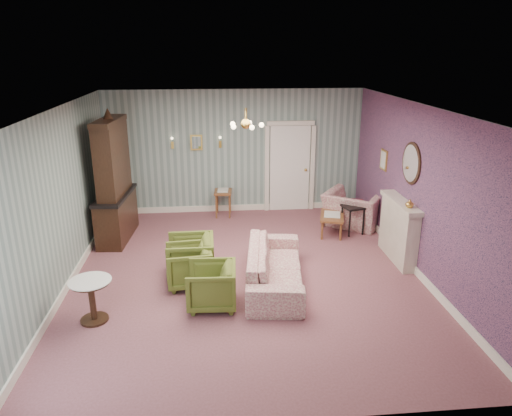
{
  "coord_description": "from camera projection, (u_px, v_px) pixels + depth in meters",
  "views": [
    {
      "loc": [
        -0.55,
        -7.55,
        3.82
      ],
      "look_at": [
        0.2,
        0.4,
        1.1
      ],
      "focal_mm": 33.46,
      "sensor_mm": 36.0,
      "label": 1
    }
  ],
  "objects": [
    {
      "name": "sofa_chintz",
      "position": [
        275.0,
        260.0,
        7.92
      ],
      "size": [
        0.94,
        2.33,
        0.89
      ],
      "primitive_type": "imported",
      "rotation": [
        0.0,
        0.0,
        1.45
      ],
      "color": "#933B4D",
      "rests_on": "floor"
    },
    {
      "name": "dresser",
      "position": [
        113.0,
        177.0,
        9.6
      ],
      "size": [
        0.67,
        1.62,
        2.64
      ],
      "primitive_type": null,
      "rotation": [
        0.0,
        0.0,
        -0.08
      ],
      "color": "black",
      "rests_on": "floor"
    },
    {
      "name": "gilt_mirror_back",
      "position": [
        196.0,
        143.0,
        11.03
      ],
      "size": [
        0.28,
        0.06,
        0.36
      ],
      "primitive_type": null,
      "color": "gold",
      "rests_on": "wall_back"
    },
    {
      "name": "burgundy_cushion",
      "position": [
        353.0,
        207.0,
        10.41
      ],
      "size": [
        0.41,
        0.28,
        0.39
      ],
      "primitive_type": "cube",
      "rotation": [
        0.17,
        0.0,
        -0.35
      ],
      "color": "maroon",
      "rests_on": "wingback_chair"
    },
    {
      "name": "mantel_vase",
      "position": [
        410.0,
        204.0,
        8.25
      ],
      "size": [
        0.15,
        0.15,
        0.15
      ],
      "primitive_type": "imported",
      "color": "gold",
      "rests_on": "fireplace"
    },
    {
      "name": "sconce_right",
      "position": [
        220.0,
        142.0,
        11.06
      ],
      "size": [
        0.16,
        0.12,
        0.3
      ],
      "primitive_type": null,
      "color": "gold",
      "rests_on": "wall_back"
    },
    {
      "name": "olive_chair_c",
      "position": [
        190.0,
        255.0,
        8.2
      ],
      "size": [
        0.74,
        0.79,
        0.81
      ],
      "primitive_type": "imported",
      "rotation": [
        0.0,
        0.0,
        -1.56
      ],
      "color": "#555F21",
      "rests_on": "floor"
    },
    {
      "name": "wingback_chair",
      "position": [
        354.0,
        203.0,
        10.54
      ],
      "size": [
        1.41,
        1.32,
        1.04
      ],
      "primitive_type": "imported",
      "rotation": [
        0.0,
        0.0,
        2.51
      ],
      "color": "#933B4D",
      "rests_on": "floor"
    },
    {
      "name": "wall_front",
      "position": [
        273.0,
        303.0,
        4.63
      ],
      "size": [
        6.0,
        0.0,
        6.0
      ],
      "primitive_type": "plane",
      "rotation": [
        -1.57,
        0.0,
        0.0
      ],
      "color": "slate",
      "rests_on": "ground"
    },
    {
      "name": "wall_right",
      "position": [
        420.0,
        191.0,
        8.2
      ],
      "size": [
        0.0,
        7.0,
        7.0
      ],
      "primitive_type": "plane",
      "rotation": [
        1.57,
        0.0,
        -1.57
      ],
      "color": "slate",
      "rests_on": "ground"
    },
    {
      "name": "wall_back",
      "position": [
        235.0,
        152.0,
        11.23
      ],
      "size": [
        6.0,
        0.0,
        6.0
      ],
      "primitive_type": "plane",
      "rotation": [
        1.57,
        0.0,
        0.0
      ],
      "color": "slate",
      "rests_on": "ground"
    },
    {
      "name": "floor",
      "position": [
        247.0,
        275.0,
        8.4
      ],
      "size": [
        7.0,
        7.0,
        0.0
      ],
      "primitive_type": "plane",
      "color": "#834C54",
      "rests_on": "ground"
    },
    {
      "name": "chandelier",
      "position": [
        246.0,
        125.0,
        7.55
      ],
      "size": [
        0.56,
        0.56,
        0.36
      ],
      "primitive_type": null,
      "color": "gold",
      "rests_on": "ceiling"
    },
    {
      "name": "door",
      "position": [
        290.0,
        167.0,
        11.43
      ],
      "size": [
        1.12,
        0.12,
        2.16
      ],
      "primitive_type": null,
      "color": "white",
      "rests_on": "floor"
    },
    {
      "name": "framed_print",
      "position": [
        384.0,
        160.0,
        9.79
      ],
      "size": [
        0.04,
        0.34,
        0.42
      ],
      "primitive_type": null,
      "color": "gold",
      "rests_on": "wall_right"
    },
    {
      "name": "pedestal_table",
      "position": [
        92.0,
        301.0,
        6.89
      ],
      "size": [
        0.65,
        0.65,
        0.66
      ],
      "primitive_type": null,
      "rotation": [
        0.0,
        0.0,
        -0.07
      ],
      "color": "black",
      "rests_on": "floor"
    },
    {
      "name": "coffee_table",
      "position": [
        332.0,
        224.0,
        10.17
      ],
      "size": [
        0.68,
        0.95,
        0.44
      ],
      "primitive_type": null,
      "rotation": [
        0.0,
        0.0,
        -0.26
      ],
      "color": "brown",
      "rests_on": "floor"
    },
    {
      "name": "ceiling",
      "position": [
        246.0,
        108.0,
        7.46
      ],
      "size": [
        7.0,
        7.0,
        0.0
      ],
      "primitive_type": "plane",
      "rotation": [
        3.14,
        0.0,
        0.0
      ],
      "color": "white",
      "rests_on": "ground"
    },
    {
      "name": "fireplace",
      "position": [
        399.0,
        230.0,
        8.84
      ],
      "size": [
        0.3,
        1.4,
        1.16
      ],
      "primitive_type": null,
      "color": "beige",
      "rests_on": "floor"
    },
    {
      "name": "oval_mirror",
      "position": [
        411.0,
        163.0,
        8.44
      ],
      "size": [
        0.04,
        0.76,
        0.84
      ],
      "primitive_type": null,
      "color": "white",
      "rests_on": "wall_right"
    },
    {
      "name": "side_table_black",
      "position": [
        352.0,
        220.0,
        10.15
      ],
      "size": [
        0.5,
        0.5,
        0.62
      ],
      "primitive_type": null,
      "rotation": [
        0.0,
        0.0,
        0.25
      ],
      "color": "black",
      "rests_on": "floor"
    },
    {
      "name": "wall_right_floral",
      "position": [
        419.0,
        191.0,
        8.2
      ],
      "size": [
        0.0,
        7.0,
        7.0
      ],
      "primitive_type": "plane",
      "rotation": [
        1.57,
        0.0,
        -1.57
      ],
      "color": "#A75378",
      "rests_on": "ground"
    },
    {
      "name": "olive_chair_b",
      "position": [
        189.0,
        264.0,
        7.94
      ],
      "size": [
        0.75,
        0.79,
        0.75
      ],
      "primitive_type": "imported",
      "rotation": [
        0.0,
        0.0,
        -1.47
      ],
      "color": "#555F21",
      "rests_on": "floor"
    },
    {
      "name": "nesting_table",
      "position": [
        223.0,
        202.0,
        11.23
      ],
      "size": [
        0.44,
        0.54,
        0.66
      ],
      "primitive_type": null,
      "rotation": [
        0.0,
        0.0,
        -0.08
      ],
      "color": "brown",
      "rests_on": "floor"
    },
    {
      "name": "olive_chair_a",
      "position": [
        211.0,
        284.0,
        7.28
      ],
      "size": [
        0.72,
        0.76,
        0.75
      ],
      "primitive_type": "imported",
      "rotation": [
        0.0,
        0.0,
        -1.62
      ],
      "color": "#555F21",
      "rests_on": "floor"
    },
    {
      "name": "sconce_left",
      "position": [
        172.0,
        143.0,
        10.96
      ],
      "size": [
        0.16,
        0.12,
        0.3
      ],
      "primitive_type": null,
      "color": "gold",
      "rests_on": "wall_back"
    },
    {
      "name": "wall_left",
      "position": [
        61.0,
        201.0,
        7.66
      ],
      "size": [
        0.0,
        7.0,
        7.0
      ],
      "primitive_type": "plane",
      "rotation": [
        1.57,
        0.0,
        1.57
      ],
      "color": "slate",
      "rests_on": "ground"
    }
  ]
}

